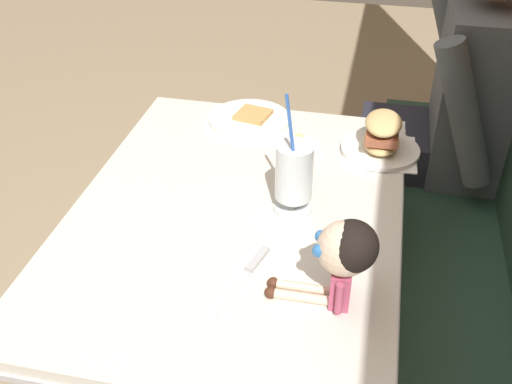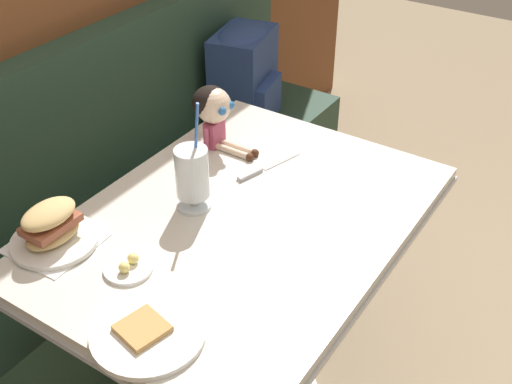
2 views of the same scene
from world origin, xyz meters
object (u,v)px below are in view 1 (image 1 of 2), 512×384
milkshake_glass (294,174)px  toast_plate (250,119)px  butter_saucer (300,146)px  sandwich_plate (382,138)px  seated_doll (344,253)px  diner_patron (462,91)px  butter_knife (250,269)px

milkshake_glass → toast_plate: bearing=-154.3°
toast_plate → butter_saucer: size_ratio=2.08×
sandwich_plate → seated_doll: (0.61, -0.05, 0.08)m
sandwich_plate → diner_patron: 0.52m
seated_doll → diner_patron: (-1.06, 0.30, -0.13)m
diner_patron → toast_plate: bearing=-61.6°
milkshake_glass → seated_doll: bearing=26.4°
milkshake_glass → seated_doll: milkshake_glass is taller
sandwich_plate → butter_saucer: sandwich_plate is taller
milkshake_glass → sandwich_plate: 0.38m
butter_knife → diner_patron: bearing=153.8°
milkshake_glass → butter_saucer: (-0.29, -0.03, -0.09)m
toast_plate → butter_knife: size_ratio=1.08×
butter_saucer → butter_knife: bearing=-2.9°
butter_saucer → butter_knife: (0.53, -0.03, -0.00)m
toast_plate → butter_knife: (0.66, 0.15, -0.00)m
butter_knife → milkshake_glass: bearing=167.3°
sandwich_plate → diner_patron: (-0.45, 0.25, -0.04)m
seated_doll → toast_plate: bearing=-154.0°
butter_saucer → diner_patron: size_ratio=0.15×
toast_plate → sandwich_plate: size_ratio=1.14×
toast_plate → milkshake_glass: milkshake_glass is taller
milkshake_glass → butter_knife: size_ratio=1.36×
milkshake_glass → butter_saucer: bearing=-174.7°
toast_plate → seated_doll: bearing=26.0°
butter_saucer → butter_knife: size_ratio=0.52×
milkshake_glass → sandwich_plate: milkshake_glass is taller
milkshake_glass → seated_doll: size_ratio=1.45×
seated_doll → diner_patron: bearing=164.3°
toast_plate → butter_knife: bearing=12.7°
milkshake_glass → seated_doll: 0.33m
diner_patron → seated_doll: bearing=-15.7°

